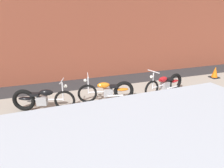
{
  "coord_description": "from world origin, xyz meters",
  "views": [
    {
      "loc": [
        -2.64,
        -4.56,
        3.02
      ],
      "look_at": [
        -0.37,
        1.68,
        0.75
      ],
      "focal_mm": 33.51,
      "sensor_mm": 36.0,
      "label": 1
    }
  ],
  "objects_px": {
    "motorcycle_orange": "(110,91)",
    "motorcycle_red": "(167,84)",
    "motorcycle_black": "(39,99)",
    "traffic_cone": "(215,73)"
  },
  "relations": [
    {
      "from": "motorcycle_orange",
      "to": "motorcycle_red",
      "type": "relative_size",
      "value": 1.01
    },
    {
      "from": "motorcycle_black",
      "to": "traffic_cone",
      "type": "bearing_deg",
      "value": 24.67
    },
    {
      "from": "motorcycle_black",
      "to": "motorcycle_red",
      "type": "xyz_separation_m",
      "value": [
        4.72,
        -0.09,
        0.0
      ]
    },
    {
      "from": "motorcycle_orange",
      "to": "traffic_cone",
      "type": "xyz_separation_m",
      "value": [
        5.75,
        0.96,
        -0.15
      ]
    },
    {
      "from": "motorcycle_orange",
      "to": "traffic_cone",
      "type": "distance_m",
      "value": 5.83
    },
    {
      "from": "motorcycle_red",
      "to": "traffic_cone",
      "type": "xyz_separation_m",
      "value": [
        3.42,
        0.98,
        -0.15
      ]
    },
    {
      "from": "motorcycle_black",
      "to": "traffic_cone",
      "type": "height_order",
      "value": "motorcycle_black"
    },
    {
      "from": "motorcycle_orange",
      "to": "motorcycle_red",
      "type": "xyz_separation_m",
      "value": [
        2.33,
        -0.02,
        0.0
      ]
    },
    {
      "from": "motorcycle_red",
      "to": "traffic_cone",
      "type": "distance_m",
      "value": 3.56
    },
    {
      "from": "motorcycle_black",
      "to": "motorcycle_orange",
      "type": "height_order",
      "value": "same"
    }
  ]
}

